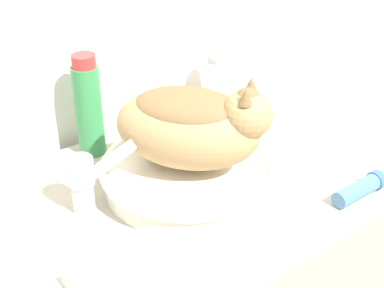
{
  "coord_description": "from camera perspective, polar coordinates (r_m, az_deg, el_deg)",
  "views": [
    {
      "loc": [
        -0.56,
        -0.44,
        1.47
      ],
      "look_at": [
        -0.01,
        0.29,
        0.92
      ],
      "focal_mm": 50.0,
      "sensor_mm": 36.0,
      "label": 1
    }
  ],
  "objects": [
    {
      "name": "sink_basin",
      "position": [
        1.12,
        -0.47,
        -3.07
      ],
      "size": [
        0.37,
        0.37,
        0.06
      ],
      "color": "white",
      "rests_on": "vanity_counter"
    },
    {
      "name": "cat",
      "position": [
        1.06,
        0.03,
        2.25
      ],
      "size": [
        0.33,
        0.39,
        0.19
      ],
      "rotation": [
        0.0,
        0.0,
        5.36
      ],
      "color": "tan",
      "rests_on": "sink_basin"
    },
    {
      "name": "faucet",
      "position": [
        1.05,
        -11.15,
        -3.63
      ],
      "size": [
        0.14,
        0.07,
        0.14
      ],
      "rotation": [
        0.0,
        0.0,
        -0.25
      ],
      "color": "silver",
      "rests_on": "vanity_counter"
    },
    {
      "name": "shampoo_bottle_tall",
      "position": [
        1.22,
        -10.97,
        3.89
      ],
      "size": [
        0.06,
        0.06,
        0.24
      ],
      "color": "#338C4C",
      "rests_on": "vanity_counter"
    },
    {
      "name": "lotion_bottle_white",
      "position": [
        1.41,
        2.65,
        6.92
      ],
      "size": [
        0.06,
        0.06,
        0.18
      ],
      "color": "silver",
      "rests_on": "vanity_counter"
    },
    {
      "name": "cream_tube",
      "position": [
        1.15,
        17.46,
        -4.62
      ],
      "size": [
        0.13,
        0.04,
        0.04
      ],
      "rotation": [
        0.0,
        0.0,
        0.01
      ],
      "color": "#4C7FB2",
      "rests_on": "vanity_counter"
    },
    {
      "name": "soap_bar",
      "position": [
        0.92,
        -11.14,
        -14.03
      ],
      "size": [
        0.07,
        0.05,
        0.02
      ],
      "color": "silver",
      "rests_on": "vanity_counter"
    }
  ]
}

